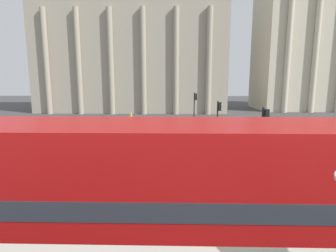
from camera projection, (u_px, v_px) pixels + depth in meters
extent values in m
cylinder|color=black|center=(273.00, 236.00, 8.01)|extent=(1.03, 0.22, 1.03)
cylinder|color=black|center=(10.00, 233.00, 8.20)|extent=(1.03, 0.22, 1.03)
cube|color=#B71414|center=(133.00, 230.00, 6.73)|extent=(10.98, 2.50, 1.82)
cube|color=#2D3842|center=(132.00, 188.00, 6.54)|extent=(10.76, 2.52, 0.45)
cube|color=#B71414|center=(131.00, 152.00, 6.39)|extent=(10.98, 2.50, 1.42)
cube|color=#A39984|center=(134.00, 57.00, 48.58)|extent=(32.76, 13.05, 19.74)
cylinder|color=#A39984|center=(46.00, 62.00, 42.25)|extent=(0.90, 0.90, 16.78)
cylinder|color=#A39984|center=(78.00, 62.00, 42.13)|extent=(0.90, 0.90, 16.78)
cylinder|color=#A39984|center=(111.00, 62.00, 42.00)|extent=(0.90, 0.90, 16.78)
cylinder|color=#A39984|center=(143.00, 62.00, 41.88)|extent=(0.90, 0.90, 16.78)
cylinder|color=#A39984|center=(176.00, 62.00, 41.76)|extent=(0.90, 0.90, 16.78)
cylinder|color=#A39984|center=(209.00, 62.00, 41.64)|extent=(0.90, 0.90, 16.78)
cube|color=beige|center=(336.00, 43.00, 49.65)|extent=(28.60, 11.79, 25.20)
cylinder|color=beige|center=(288.00, 49.00, 43.97)|extent=(0.90, 0.90, 21.42)
cylinder|color=beige|center=(316.00, 49.00, 43.86)|extent=(0.90, 0.90, 21.42)
cylinder|color=black|center=(261.00, 145.00, 13.43)|extent=(0.12, 0.12, 3.94)
cube|color=black|center=(266.00, 116.00, 13.17)|extent=(0.20, 0.24, 0.70)
sphere|color=green|center=(269.00, 113.00, 13.14)|extent=(0.14, 0.14, 0.14)
cylinder|color=black|center=(217.00, 123.00, 21.57)|extent=(0.12, 0.12, 3.68)
cube|color=black|center=(220.00, 107.00, 21.33)|extent=(0.20, 0.24, 0.70)
sphere|color=gold|center=(221.00, 105.00, 21.31)|extent=(0.14, 0.14, 0.14)
cylinder|color=black|center=(194.00, 112.00, 27.87)|extent=(0.12, 0.12, 4.13)
cube|color=black|center=(196.00, 97.00, 27.60)|extent=(0.20, 0.24, 0.70)
sphere|color=gold|center=(197.00, 95.00, 27.57)|extent=(0.14, 0.14, 0.14)
cylinder|color=#282B33|center=(185.00, 156.00, 17.17)|extent=(0.14, 0.14, 0.85)
cylinder|color=#282B33|center=(188.00, 156.00, 17.16)|extent=(0.14, 0.14, 0.85)
cylinder|color=#B22323|center=(187.00, 144.00, 17.04)|extent=(0.32, 0.32, 0.67)
sphere|color=tan|center=(187.00, 138.00, 16.96)|extent=(0.23, 0.23, 0.23)
cylinder|color=#282B33|center=(130.00, 124.00, 30.34)|extent=(0.14, 0.14, 0.84)
cylinder|color=#282B33|center=(132.00, 124.00, 30.33)|extent=(0.14, 0.14, 0.84)
cylinder|color=yellow|center=(131.00, 118.00, 30.21)|extent=(0.32, 0.32, 0.66)
sphere|color=tan|center=(131.00, 114.00, 30.14)|extent=(0.23, 0.23, 0.23)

